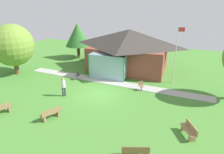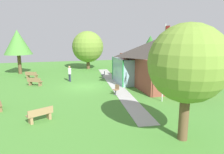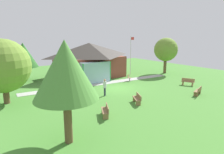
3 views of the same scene
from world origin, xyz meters
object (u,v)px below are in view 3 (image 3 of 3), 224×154
Objects in this scene: bench_front_left at (106,111)px; patio_chair_lawn_spare at (129,78)px; tree_lawn_corner at (66,71)px; tree_east_hedge at (166,50)px; bench_front_right at (198,91)px; flagpole at (131,54)px; bench_lawn_far_right at (188,82)px; bench_front_center at (137,99)px; tree_west_hedge at (3,66)px; patio_chair_west at (79,85)px; pavilion at (90,59)px; visitor_strolling_lawn at (105,86)px; tree_behind_pavilion_left at (23,55)px.

patio_chair_lawn_spare is at bearing -21.34° from bench_front_left.
tree_lawn_corner reaches higher than tree_east_hedge.
bench_front_right is 9.01m from patio_chair_lawn_spare.
bench_lawn_far_right is at bearing -79.79° from flagpole.
bench_front_right is 1.02× the size of bench_front_center.
bench_front_right is 0.28× the size of tree_east_hedge.
patio_chair_west is at bearing 5.60° from tree_west_hedge.
pavilion is 6.37× the size of bench_front_left.
patio_chair_west is at bearing 41.98° from bench_front_center.
bench_front_center is at bearing -148.84° from tree_east_hedge.
tree_east_hedge is at bearing -21.93° from pavilion.
tree_lawn_corner is at bearing -123.09° from pavilion.
bench_lawn_far_right is (7.16, -11.38, -2.15)m from pavilion.
bench_front_right is 12.67m from patio_chair_west.
patio_chair_west reaches higher than bench_front_right.
bench_lawn_far_right is (2.75, 3.00, 0.00)m from bench_front_right.
patio_chair_west is 8.12m from tree_west_hedge.
flagpole reaches higher than bench_front_center.
bench_lawn_far_right is 0.89× the size of visitor_strolling_lawn.
flagpole is at bearing -21.01° from tree_behind_pavilion_left.
bench_front_right is at bearing -67.94° from bench_front_left.
flagpole is 10.48m from patio_chair_west.
patio_chair_lawn_spare reaches higher than bench_front_right.
bench_front_left is at bearing -82.55° from tree_behind_pavilion_left.
bench_front_right is at bearing -27.91° from tree_west_hedge.
tree_lawn_corner is 1.01× the size of tree_west_hedge.
tree_east_hedge is at bearing 153.19° from patio_chair_lawn_spare.
tree_east_hedge is at bearing -35.30° from bench_front_left.
tree_behind_pavilion_left reaches higher than bench_lawn_far_right.
tree_lawn_corner is at bearing -79.02° from tree_west_hedge.
bench_front_left is 0.27× the size of tree_lawn_corner.
tree_west_hedge is (-5.58, 7.53, 2.97)m from bench_front_left.
flagpole is 1.01× the size of tree_lawn_corner.
pavilion is 5.61× the size of visitor_strolling_lawn.
bench_front_center is (-6.67, 1.77, 0.00)m from bench_front_right.
tree_west_hedge reaches higher than patio_chair_west.
pavilion is 6.56m from patio_chair_lawn_spare.
patio_chair_west reaches higher than bench_front_center.
visitor_strolling_lawn is at bearing -67.56° from tree_behind_pavilion_left.
visitor_strolling_lawn is at bearing 43.26° from tree_lawn_corner.
tree_east_hedge reaches higher than patio_chair_west.
bench_front_left is 9.83m from tree_west_hedge.
bench_lawn_far_right is (13.33, 1.98, 0.00)m from bench_front_left.
bench_lawn_far_right is 1.79× the size of patio_chair_west.
patio_chair_lawn_spare is at bearing -62.63° from pavilion.
patio_chair_west is 0.49× the size of visitor_strolling_lawn.
pavilion is 15.20m from bench_front_right.
tree_lawn_corner is 9.59m from tree_west_hedge.
pavilion reaches higher than bench_front_center.
patio_chair_west is (-9.79, -2.51, -2.79)m from flagpole.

